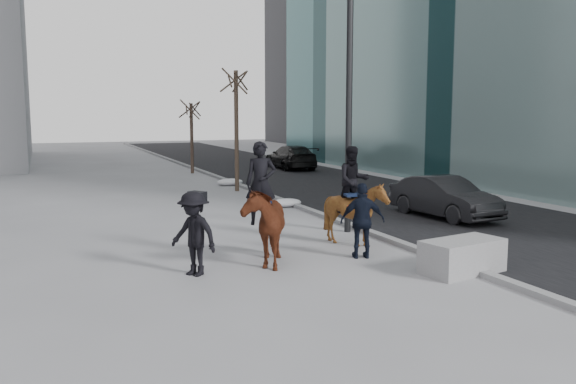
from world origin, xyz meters
name	(u,v)px	position (x,y,z in m)	size (l,w,h in m)	color
ground	(308,266)	(0.00, 0.00, 0.00)	(120.00, 120.00, 0.00)	gray
road	(364,194)	(7.00, 10.00, 0.01)	(8.00, 90.00, 0.01)	black
curb	(274,198)	(3.00, 10.00, 0.06)	(0.25, 90.00, 0.12)	gray
planter	(462,256)	(2.76, -1.74, 0.36)	(1.78, 0.89, 0.71)	gray
car_near	(444,197)	(6.56, 4.03, 0.66)	(1.40, 4.02, 1.32)	black
car_far	(291,157)	(8.47, 21.56, 0.70)	(1.97, 4.85, 1.41)	black
tree_near	(236,125)	(2.40, 12.92, 2.83)	(1.20, 1.20, 5.67)	#3C3023
tree_far	(192,135)	(2.40, 21.18, 2.14)	(1.20, 1.20, 4.27)	#3A2C22
mounted_left	(263,219)	(-0.83, 0.63, 1.01)	(1.62, 2.31, 2.73)	#4C1E0F
mounted_right	(355,206)	(1.96, 1.50, 1.01)	(1.59, 1.72, 2.51)	#461E0E
feeder	(363,221)	(1.46, 0.22, 0.88)	(1.11, 1.01, 1.75)	black
camera_crew	(194,233)	(-2.50, 0.20, 0.89)	(1.19, 1.30, 1.75)	black
lamppost	(349,52)	(2.60, 3.16, 4.99)	(0.25, 0.85, 9.09)	black
snow_piles	(252,190)	(2.70, 11.84, 0.15)	(1.22, 7.71, 0.31)	silver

